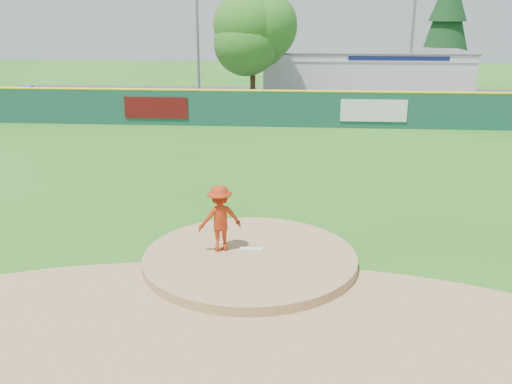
# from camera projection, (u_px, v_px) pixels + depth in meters

# --- Properties ---
(ground) EXTENTS (120.00, 120.00, 0.00)m
(ground) POSITION_uv_depth(u_px,v_px,m) (250.00, 263.00, 14.75)
(ground) COLOR #286B19
(ground) RESTS_ON ground
(pitchers_mound) EXTENTS (5.50, 5.50, 0.50)m
(pitchers_mound) POSITION_uv_depth(u_px,v_px,m) (250.00, 263.00, 14.75)
(pitchers_mound) COLOR #9E774C
(pitchers_mound) RESTS_ON ground
(pitching_rubber) EXTENTS (0.60, 0.15, 0.04)m
(pitching_rubber) POSITION_uv_depth(u_px,v_px,m) (251.00, 249.00, 14.95)
(pitching_rubber) COLOR white
(pitching_rubber) RESTS_ON pitchers_mound
(infield_dirt_arc) EXTENTS (15.40, 15.40, 0.01)m
(infield_dirt_arc) POSITION_uv_depth(u_px,v_px,m) (238.00, 324.00, 11.90)
(infield_dirt_arc) COLOR #9E774C
(infield_dirt_arc) RESTS_ON ground
(parking_lot) EXTENTS (44.00, 16.00, 0.02)m
(parking_lot) POSITION_uv_depth(u_px,v_px,m) (283.00, 102.00, 40.38)
(parking_lot) COLOR #38383A
(parking_lot) RESTS_ON ground
(pitcher) EXTENTS (1.30, 1.03, 1.76)m
(pitcher) POSITION_uv_depth(u_px,v_px,m) (220.00, 218.00, 14.70)
(pitcher) COLOR #AC2B0E
(pitcher) RESTS_ON pitchers_mound
(van) EXTENTS (5.10, 3.87, 1.29)m
(van) POSITION_uv_depth(u_px,v_px,m) (266.00, 104.00, 35.28)
(van) COLOR silver
(van) RESTS_ON parking_lot
(pool_building_grp) EXTENTS (15.20, 8.20, 3.31)m
(pool_building_grp) POSITION_uv_depth(u_px,v_px,m) (363.00, 72.00, 44.17)
(pool_building_grp) COLOR silver
(pool_building_grp) RESTS_ON ground
(fence_banners) EXTENTS (15.68, 0.04, 1.20)m
(fence_banners) POSITION_uv_depth(u_px,v_px,m) (263.00, 109.00, 31.51)
(fence_banners) COLOR #560C0D
(fence_banners) RESTS_ON ground
(playground_slide) EXTENTS (0.98, 2.76, 1.52)m
(playground_slide) POSITION_uv_depth(u_px,v_px,m) (24.00, 98.00, 36.95)
(playground_slide) COLOR blue
(playground_slide) RESTS_ON ground
(outfield_fence) EXTENTS (40.00, 0.14, 2.07)m
(outfield_fence) POSITION_uv_depth(u_px,v_px,m) (278.00, 108.00, 31.50)
(outfield_fence) COLOR #154538
(outfield_fence) RESTS_ON ground
(deciduous_tree) EXTENTS (5.60, 5.60, 7.36)m
(deciduous_tree) POSITION_uv_depth(u_px,v_px,m) (253.00, 37.00, 37.24)
(deciduous_tree) COLOR #382314
(deciduous_tree) RESTS_ON ground
(conifer_tree) EXTENTS (4.40, 4.40, 9.50)m
(conifer_tree) POSITION_uv_depth(u_px,v_px,m) (448.00, 19.00, 46.27)
(conifer_tree) COLOR #382314
(conifer_tree) RESTS_ON ground
(light_pole_left) EXTENTS (1.75, 0.25, 11.00)m
(light_pole_left) POSITION_uv_depth(u_px,v_px,m) (197.00, 13.00, 38.97)
(light_pole_left) COLOR gray
(light_pole_left) RESTS_ON ground
(light_pole_right) EXTENTS (1.75, 0.25, 10.00)m
(light_pole_right) POSITION_uv_depth(u_px,v_px,m) (414.00, 20.00, 39.92)
(light_pole_right) COLOR gray
(light_pole_right) RESTS_ON ground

